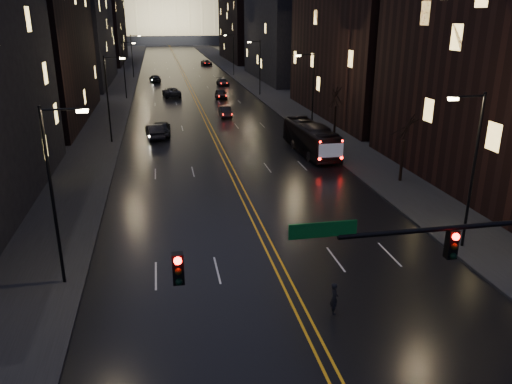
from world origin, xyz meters
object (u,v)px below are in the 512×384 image
bus (311,138)px  oncoming_car_a (161,128)px  receding_car_a (225,112)px  pedestrian_a (334,298)px  oncoming_car_b (155,131)px

bus → oncoming_car_a: bus is taller
receding_car_a → bus: bearing=-72.9°
bus → pedestrian_a: size_ratio=6.89×
oncoming_car_a → receding_car_a: oncoming_car_a is taller
oncoming_car_a → receding_car_a: bearing=-130.1°
oncoming_car_b → receding_car_a: size_ratio=1.14×
bus → oncoming_car_b: 17.69m
bus → oncoming_car_b: bus is taller
oncoming_car_b → pedestrian_a: bearing=95.1°
oncoming_car_a → pedestrian_a: oncoming_car_a is taller
bus → oncoming_car_a: 17.77m
oncoming_car_b → pedestrian_a: (7.93, -36.56, -0.01)m
receding_car_a → oncoming_car_b: bearing=-130.3°
oncoming_car_b → bus: bearing=140.8°
bus → pedestrian_a: bus is taller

